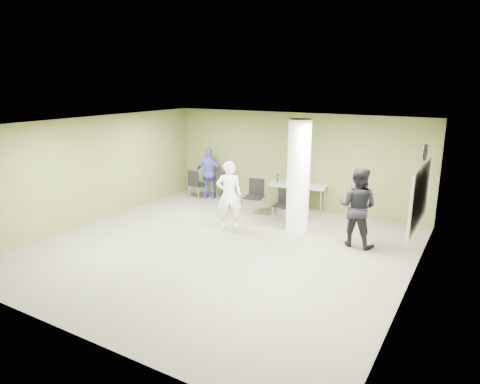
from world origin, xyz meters
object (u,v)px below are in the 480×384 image
Objects in this scene: chair_back_left at (196,182)px; man_black at (357,207)px; folding_table at (297,186)px; woman_white at (229,195)px; man_blue at (210,174)px.

chair_back_left is 5.73m from man_black.
woman_white reaches higher than folding_table.
woman_white reaches higher than chair_back_left.
folding_table reaches higher than chair_back_left.
folding_table is 1.08× the size of man_blue.
folding_table is at bearing -142.02° from woman_white.
chair_back_left is 3.05m from woman_white.
woman_white is at bearing 147.77° from chair_back_left.
man_blue is (0.34, 0.28, 0.27)m from chair_back_left.
man_black reaches higher than man_blue.
man_black is at bearing 144.25° from man_blue.
chair_back_left is at bearing 178.43° from folding_table.
man_black is (5.54, -1.41, 0.37)m from chair_back_left.
man_blue is (-5.20, 1.69, -0.11)m from man_black.
chair_back_left is (-3.28, -0.42, -0.19)m from folding_table.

